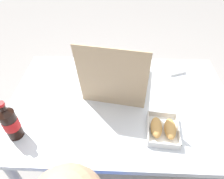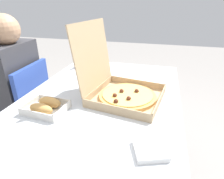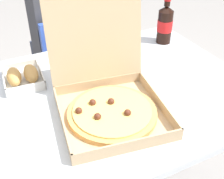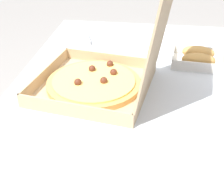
{
  "view_description": "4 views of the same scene",
  "coord_description": "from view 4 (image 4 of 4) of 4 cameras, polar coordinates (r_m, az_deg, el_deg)",
  "views": [
    {
      "loc": [
        0.01,
        0.83,
        1.58
      ],
      "look_at": [
        0.05,
        -0.05,
        0.77
      ],
      "focal_mm": 33.24,
      "sensor_mm": 36.0,
      "label": 1
    },
    {
      "loc": [
        -0.88,
        -0.29,
        1.23
      ],
      "look_at": [
        -0.01,
        -0.06,
        0.8
      ],
      "focal_mm": 30.54,
      "sensor_mm": 36.0,
      "label": 2
    },
    {
      "loc": [
        -0.33,
        -0.83,
        1.4
      ],
      "look_at": [
        0.05,
        -0.08,
        0.8
      ],
      "focal_mm": 46.95,
      "sensor_mm": 36.0,
      "label": 3
    },
    {
      "loc": [
        0.86,
        0.03,
        1.26
      ],
      "look_at": [
        0.05,
        -0.08,
        0.76
      ],
      "focal_mm": 49.27,
      "sensor_mm": 36.0,
      "label": 4
    }
  ],
  "objects": [
    {
      "name": "pizza_box_open",
      "position": [
        0.97,
        -1.41,
        2.73
      ],
      "size": [
        0.41,
        0.45,
        0.39
      ],
      "color": "tan",
      "rests_on": "dining_table"
    },
    {
      "name": "dining_table",
      "position": [
        1.05,
        4.59,
        -3.56
      ],
      "size": [
        1.26,
        0.84,
        0.74
      ],
      "color": "silver",
      "rests_on": "ground_plane"
    },
    {
      "name": "bread_side_box",
      "position": [
        1.19,
        15.69,
        5.73
      ],
      "size": [
        0.16,
        0.2,
        0.06
      ],
      "color": "white",
      "rests_on": "dining_table"
    },
    {
      "name": "napkin_pile",
      "position": [
        1.36,
        -6.71,
        9.21
      ],
      "size": [
        0.14,
        0.14,
        0.02
      ],
      "primitive_type": "cube",
      "rotation": [
        0.0,
        0.0,
        0.35
      ],
      "color": "white",
      "rests_on": "dining_table"
    }
  ]
}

